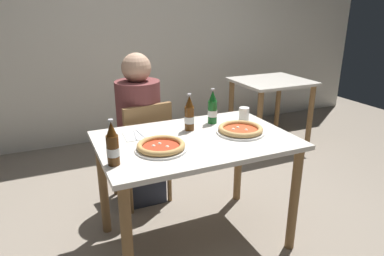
# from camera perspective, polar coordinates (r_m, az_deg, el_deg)

# --- Properties ---
(ground_plane) EXTENTS (8.00, 8.00, 0.00)m
(ground_plane) POSITION_cam_1_polar(r_m,az_deg,el_deg) (2.52, 0.49, -17.75)
(ground_plane) COLOR gray
(back_wall_tiled) EXTENTS (7.00, 0.10, 2.60)m
(back_wall_tiled) POSITION_cam_1_polar(r_m,az_deg,el_deg) (4.12, -12.79, 15.89)
(back_wall_tiled) COLOR silver
(back_wall_tiled) RESTS_ON ground_plane
(dining_table_main) EXTENTS (1.20, 0.80, 0.75)m
(dining_table_main) POSITION_cam_1_polar(r_m,az_deg,el_deg) (2.20, 0.53, -4.44)
(dining_table_main) COLOR silver
(dining_table_main) RESTS_ON ground_plane
(chair_behind_table) EXTENTS (0.45, 0.45, 0.85)m
(chair_behind_table) POSITION_cam_1_polar(r_m,az_deg,el_deg) (2.73, -8.03, -3.18)
(chair_behind_table) COLOR olive
(chair_behind_table) RESTS_ON ground_plane
(diner_seated) EXTENTS (0.34, 0.34, 1.21)m
(diner_seated) POSITION_cam_1_polar(r_m,az_deg,el_deg) (2.74, -8.62, -0.87)
(diner_seated) COLOR #2D3342
(diner_seated) RESTS_ON ground_plane
(dining_table_background) EXTENTS (0.80, 0.70, 0.75)m
(dining_table_background) POSITION_cam_1_polar(r_m,az_deg,el_deg) (4.01, 12.91, 5.52)
(dining_table_background) COLOR silver
(dining_table_background) RESTS_ON ground_plane
(pizza_margherita_near) EXTENTS (0.31, 0.31, 0.04)m
(pizza_margherita_near) POSITION_cam_1_polar(r_m,az_deg,el_deg) (2.26, 8.01, -0.30)
(pizza_margherita_near) COLOR white
(pizza_margherita_near) RESTS_ON dining_table_main
(pizza_marinara_far) EXTENTS (0.30, 0.30, 0.04)m
(pizza_marinara_far) POSITION_cam_1_polar(r_m,az_deg,el_deg) (1.98, -5.14, -3.08)
(pizza_marinara_far) COLOR white
(pizza_marinara_far) RESTS_ON dining_table_main
(beer_bottle_left) EXTENTS (0.07, 0.07, 0.25)m
(beer_bottle_left) POSITION_cam_1_polar(r_m,az_deg,el_deg) (2.40, 3.41, 3.19)
(beer_bottle_left) COLOR #14591E
(beer_bottle_left) RESTS_ON dining_table_main
(beer_bottle_center) EXTENTS (0.07, 0.07, 0.25)m
(beer_bottle_center) POSITION_cam_1_polar(r_m,az_deg,el_deg) (2.26, -0.44, 2.16)
(beer_bottle_center) COLOR #512D0F
(beer_bottle_center) RESTS_ON dining_table_main
(beer_bottle_right) EXTENTS (0.07, 0.07, 0.25)m
(beer_bottle_right) POSITION_cam_1_polar(r_m,az_deg,el_deg) (1.81, -12.98, -2.91)
(beer_bottle_right) COLOR #512D0F
(beer_bottle_right) RESTS_ON dining_table_main
(napkin_with_cutlery) EXTENTS (0.19, 0.19, 0.01)m
(napkin_with_cutlery) POSITION_cam_1_polar(r_m,az_deg,el_deg) (2.22, -8.82, -1.18)
(napkin_with_cutlery) COLOR white
(napkin_with_cutlery) RESTS_ON dining_table_main
(paper_cup) EXTENTS (0.07, 0.07, 0.09)m
(paper_cup) POSITION_cam_1_polar(r_m,az_deg,el_deg) (2.50, 8.58, 2.30)
(paper_cup) COLOR white
(paper_cup) RESTS_ON dining_table_main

